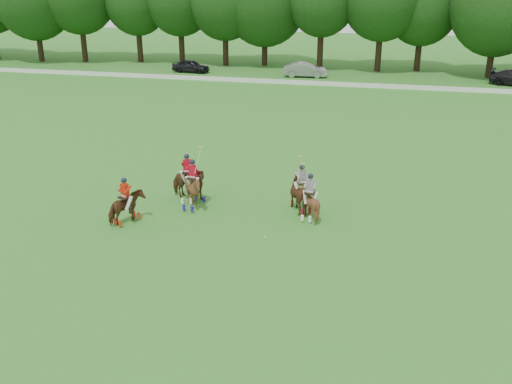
% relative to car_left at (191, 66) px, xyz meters
% --- Properties ---
extents(ground, '(180.00, 180.00, 0.00)m').
position_rel_car_left_xyz_m(ground, '(14.04, -42.50, -0.72)').
color(ground, '#2F7020').
rests_on(ground, ground).
extents(boundary_rail, '(120.00, 0.10, 0.44)m').
position_rel_car_left_xyz_m(boundary_rail, '(14.04, -4.50, -0.50)').
color(boundary_rail, white).
rests_on(boundary_rail, ground).
extents(car_left, '(4.38, 2.08, 1.45)m').
position_rel_car_left_xyz_m(car_left, '(0.00, 0.00, 0.00)').
color(car_left, black).
rests_on(car_left, ground).
extents(car_mid, '(4.77, 1.96, 1.54)m').
position_rel_car_left_xyz_m(car_mid, '(13.16, 0.00, 0.04)').
color(car_mid, gray).
rests_on(car_mid, ground).
extents(polo_red_a, '(1.49, 1.95, 2.22)m').
position_rel_car_left_xyz_m(polo_red_a, '(10.94, -40.01, 0.07)').
color(polo_red_a, '#492613').
rests_on(polo_red_a, ground).
extents(polo_red_b, '(2.03, 1.84, 2.46)m').
position_rel_car_left_xyz_m(polo_red_b, '(12.76, -36.73, 0.18)').
color(polo_red_b, '#492613').
rests_on(polo_red_b, ground).
extents(polo_red_c, '(1.67, 1.83, 3.03)m').
position_rel_car_left_xyz_m(polo_red_c, '(13.36, -37.56, 0.20)').
color(polo_red_c, '#492613').
rests_on(polo_red_c, ground).
extents(polo_stripe_a, '(1.83, 2.13, 2.90)m').
position_rel_car_left_xyz_m(polo_stripe_a, '(18.55, -36.72, 0.14)').
color(polo_stripe_a, '#492613').
rests_on(polo_stripe_a, ground).
extents(polo_stripe_b, '(1.37, 1.51, 2.78)m').
position_rel_car_left_xyz_m(polo_stripe_b, '(19.08, -37.57, 0.08)').
color(polo_stripe_b, '#492613').
rests_on(polo_stripe_b, ground).
extents(polo_ball, '(0.09, 0.09, 0.09)m').
position_rel_car_left_xyz_m(polo_ball, '(17.51, -40.10, -0.68)').
color(polo_ball, white).
rests_on(polo_ball, ground).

